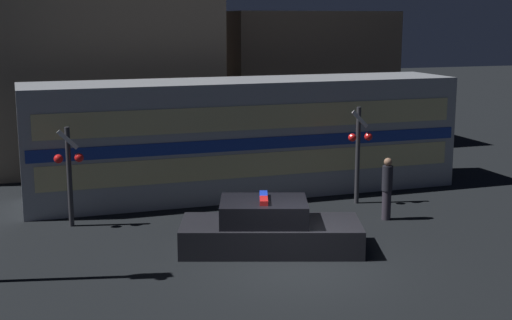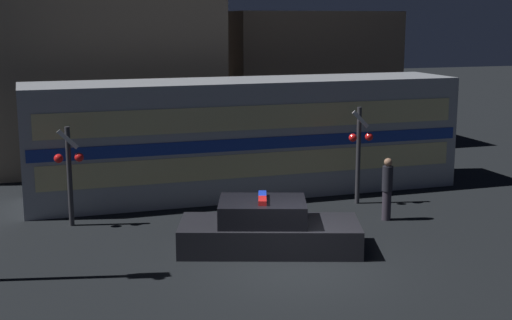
# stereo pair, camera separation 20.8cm
# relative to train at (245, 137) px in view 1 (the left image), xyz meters

# --- Properties ---
(ground_plane) EXTENTS (120.00, 120.00, 0.00)m
(ground_plane) POSITION_rel_train_xyz_m (-1.10, -7.48, -1.89)
(ground_plane) COLOR black
(train) EXTENTS (14.32, 2.91, 3.78)m
(train) POSITION_rel_train_xyz_m (0.00, 0.00, 0.00)
(train) COLOR #999EA5
(train) RESTS_ON ground_plane
(police_car) EXTENTS (4.87, 3.22, 1.40)m
(police_car) POSITION_rel_train_xyz_m (-1.32, -6.05, -1.37)
(police_car) COLOR black
(police_car) RESTS_ON ground_plane
(pedestrian) EXTENTS (0.31, 0.31, 1.83)m
(pedestrian) POSITION_rel_train_xyz_m (2.84, -4.55, -0.95)
(pedestrian) COLOR #2D2833
(pedestrian) RESTS_ON ground_plane
(crossing_signal_near) EXTENTS (0.80, 0.34, 3.06)m
(crossing_signal_near) POSITION_rel_train_xyz_m (2.88, -2.63, -0.12)
(crossing_signal_near) COLOR #2D2D33
(crossing_signal_near) RESTS_ON ground_plane
(crossing_signal_far) EXTENTS (0.80, 0.34, 2.82)m
(crossing_signal_far) POSITION_rel_train_xyz_m (-5.88, -2.34, -0.25)
(crossing_signal_far) COLOR #2D2D33
(crossing_signal_far) RESTS_ON ground_plane
(building_left) EXTENTS (10.21, 4.97, 8.93)m
(building_left) POSITION_rel_train_xyz_m (-4.58, 6.37, 2.58)
(building_left) COLOR #726656
(building_left) RESTS_ON ground_plane
(building_center) EXTENTS (7.48, 6.22, 6.07)m
(building_center) POSITION_rel_train_xyz_m (5.50, 9.03, 1.15)
(building_center) COLOR brown
(building_center) RESTS_ON ground_plane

